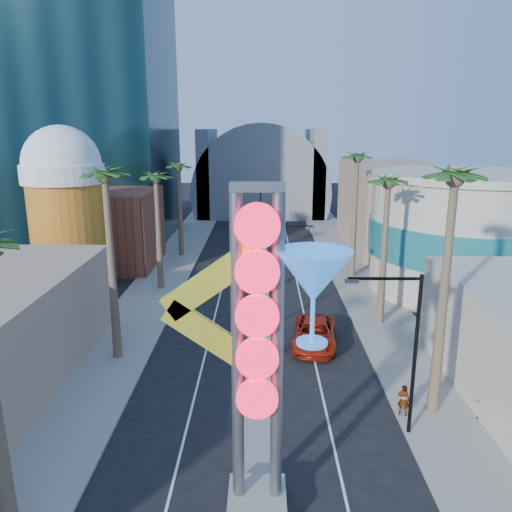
% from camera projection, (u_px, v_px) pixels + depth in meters
% --- Properties ---
extents(sidewalk_west, '(5.00, 100.00, 0.15)m').
position_uv_depth(sidewalk_west, '(166.00, 273.00, 50.21)').
color(sidewalk_west, gray).
rests_on(sidewalk_west, ground).
extents(sidewalk_east, '(5.00, 100.00, 0.15)m').
position_uv_depth(sidewalk_east, '(355.00, 273.00, 49.99)').
color(sidewalk_east, gray).
rests_on(sidewalk_east, ground).
extents(median, '(1.60, 84.00, 0.15)m').
position_uv_depth(median, '(260.00, 265.00, 53.01)').
color(median, gray).
rests_on(median, ground).
extents(hotel_tower, '(20.00, 20.00, 50.00)m').
position_uv_depth(hotel_tower, '(80.00, 36.00, 60.59)').
color(hotel_tower, black).
rests_on(hotel_tower, ground).
extents(brick_filler_west, '(10.00, 10.00, 8.00)m').
position_uv_depth(brick_filler_west, '(108.00, 228.00, 52.21)').
color(brick_filler_west, brown).
rests_on(brick_filler_west, ground).
extents(filler_east, '(10.00, 20.00, 10.00)m').
position_uv_depth(filler_east, '(391.00, 205.00, 61.27)').
color(filler_east, tan).
rests_on(filler_east, ground).
extents(beer_mug, '(7.00, 7.00, 14.50)m').
position_uv_depth(beer_mug, '(66.00, 203.00, 43.52)').
color(beer_mug, '#B26917').
rests_on(beer_mug, ground).
extents(turquoise_building, '(16.60, 16.60, 10.60)m').
position_uv_depth(turquoise_building, '(465.00, 233.00, 43.76)').
color(turquoise_building, '#B4AE98').
rests_on(turquoise_building, ground).
extents(canopy, '(22.00, 16.00, 22.00)m').
position_uv_depth(canopy, '(261.00, 188.00, 84.87)').
color(canopy, slate).
rests_on(canopy, ground).
extents(neon_sign, '(6.53, 2.60, 12.55)m').
position_uv_depth(neon_sign, '(281.00, 334.00, 17.27)').
color(neon_sign, gray).
rests_on(neon_sign, ground).
extents(streetlight_0, '(3.79, 0.25, 8.00)m').
position_uv_depth(streetlight_0, '(268.00, 268.00, 34.37)').
color(streetlight_0, black).
rests_on(streetlight_0, ground).
extents(streetlight_1, '(3.79, 0.25, 8.00)m').
position_uv_depth(streetlight_1, '(256.00, 211.00, 57.62)').
color(streetlight_1, black).
rests_on(streetlight_1, ground).
extents(streetlight_2, '(3.45, 0.25, 8.00)m').
position_uv_depth(streetlight_2, '(406.00, 341.00, 22.70)').
color(streetlight_2, black).
rests_on(streetlight_2, ground).
extents(palm_1, '(2.40, 2.40, 12.70)m').
position_uv_depth(palm_1, '(106.00, 188.00, 29.12)').
color(palm_1, brown).
rests_on(palm_1, ground).
extents(palm_2, '(2.40, 2.40, 11.20)m').
position_uv_depth(palm_2, '(156.00, 185.00, 43.02)').
color(palm_2, brown).
rests_on(palm_2, ground).
extents(palm_3, '(2.40, 2.40, 11.20)m').
position_uv_depth(palm_3, '(179.00, 172.00, 54.63)').
color(palm_3, brown).
rests_on(palm_3, ground).
extents(palm_5, '(2.40, 2.40, 13.20)m').
position_uv_depth(palm_5, '(454.00, 194.00, 23.00)').
color(palm_5, brown).
rests_on(palm_5, ground).
extents(palm_6, '(2.40, 2.40, 11.70)m').
position_uv_depth(palm_6, '(388.00, 191.00, 34.95)').
color(palm_6, brown).
rests_on(palm_6, ground).
extents(palm_7, '(2.40, 2.40, 12.70)m').
position_uv_depth(palm_7, '(357.00, 166.00, 46.34)').
color(palm_7, brown).
rests_on(palm_7, ground).
extents(red_pickup, '(3.51, 6.35, 1.68)m').
position_uv_depth(red_pickup, '(315.00, 333.00, 33.49)').
color(red_pickup, '#B8220E').
rests_on(red_pickup, ground).
extents(pedestrian_a, '(0.71, 0.60, 1.66)m').
position_uv_depth(pedestrian_a, '(404.00, 400.00, 25.04)').
color(pedestrian_a, gray).
rests_on(pedestrian_a, sidewalk_east).
extents(pedestrian_b, '(0.94, 0.77, 1.76)m').
position_uv_depth(pedestrian_b, '(483.00, 402.00, 24.74)').
color(pedestrian_b, gray).
rests_on(pedestrian_b, sidewalk_east).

